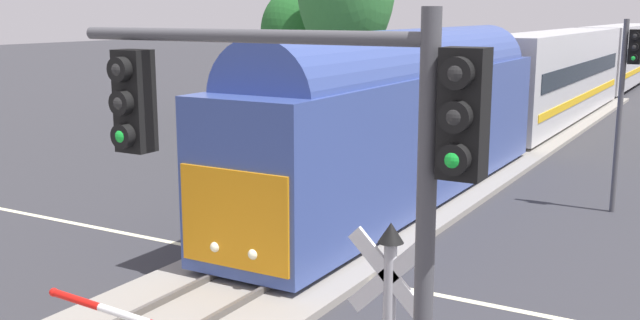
# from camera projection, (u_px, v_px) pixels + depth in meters

# --- Properties ---
(ground_plane) EXTENTS (220.00, 220.00, 0.00)m
(ground_plane) POSITION_uv_depth(u_px,v_px,m) (289.00, 266.00, 17.94)
(ground_plane) COLOR #333338
(road_centre_stripe) EXTENTS (44.00, 0.20, 0.01)m
(road_centre_stripe) POSITION_uv_depth(u_px,v_px,m) (289.00, 265.00, 17.94)
(road_centre_stripe) COLOR beige
(road_centre_stripe) RESTS_ON ground
(railway_track) EXTENTS (4.40, 80.00, 0.32)m
(railway_track) POSITION_uv_depth(u_px,v_px,m) (289.00, 262.00, 17.92)
(railway_track) COLOR gray
(railway_track) RESTS_ON ground
(commuter_train) EXTENTS (3.04, 63.26, 5.16)m
(commuter_train) POSITION_uv_depth(u_px,v_px,m) (556.00, 72.00, 40.69)
(commuter_train) COLOR #384C93
(commuter_train) RESTS_ON railway_track
(crossing_gate_far) EXTENTS (5.11, 0.40, 1.80)m
(crossing_gate_far) POSITION_uv_depth(u_px,v_px,m) (285.00, 147.00, 25.74)
(crossing_gate_far) COLOR #B7B7BC
(crossing_gate_far) RESTS_ON ground
(traffic_signal_near_right) EXTENTS (4.06, 0.38, 6.05)m
(traffic_signal_near_right) POSITION_uv_depth(u_px,v_px,m) (318.00, 186.00, 6.36)
(traffic_signal_near_right) COLOR #4C4C51
(traffic_signal_near_right) RESTS_ON ground
(traffic_signal_far_side) EXTENTS (0.53, 0.38, 5.79)m
(traffic_signal_far_side) POSITION_uv_depth(u_px,v_px,m) (626.00, 85.00, 21.94)
(traffic_signal_far_side) COLOR #4C4C51
(traffic_signal_far_side) RESTS_ON ground
(pine_left_background) EXTENTS (4.84, 4.84, 7.52)m
(pine_left_background) POSITION_uv_depth(u_px,v_px,m) (303.00, 31.00, 42.72)
(pine_left_background) COLOR #4C3828
(pine_left_background) RESTS_ON ground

